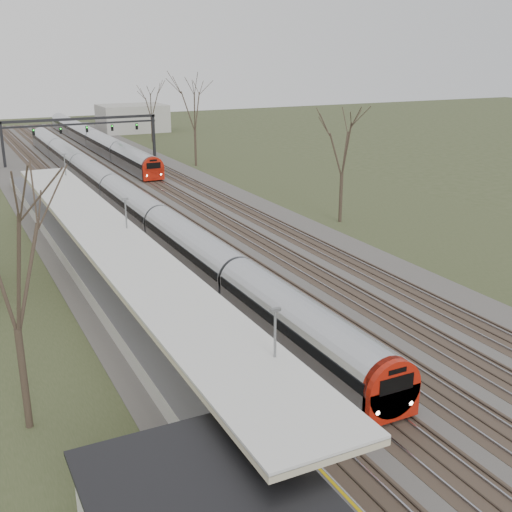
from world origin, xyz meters
The scene contains 9 objects.
track_bed centered at (0.26, 55.00, 0.06)m, with size 24.00×160.00×0.22m.
platform centered at (-9.05, 37.50, 0.50)m, with size 3.50×69.00×1.00m, color #9E9B93.
canopy centered at (-9.05, 32.99, 3.93)m, with size 4.10×50.00×3.11m.
signal_gantry centered at (0.29, 84.99, 4.91)m, with size 21.00×0.59×6.08m.
tree_west_near centered at (-16.00, 20.00, 7.29)m, with size 5.00×5.00×10.30m.
tree_east_far centered at (14.00, 42.00, 7.29)m, with size 5.00×5.00×10.30m.
train_near centered at (-2.50, 58.13, 1.48)m, with size 2.62×90.21×3.05m.
train_far centered at (4.50, 96.56, 1.48)m, with size 2.62×60.21×3.05m.
passenger centered at (-8.05, 16.27, 1.96)m, with size 0.70×0.46×1.93m, color #334C63.
Camera 1 is at (-17.92, -4.89, 15.01)m, focal length 45.00 mm.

